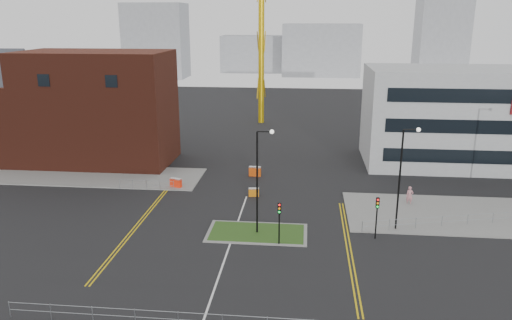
{
  "coord_description": "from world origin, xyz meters",
  "views": [
    {
      "loc": [
        5.93,
        -31.38,
        17.94
      ],
      "look_at": [
        1.34,
        13.47,
        5.0
      ],
      "focal_mm": 35.0,
      "sensor_mm": 36.0,
      "label": 1
    }
  ],
  "objects": [
    {
      "name": "ground",
      "position": [
        0.0,
        0.0,
        0.0
      ],
      "size": [
        200.0,
        200.0,
        0.0
      ],
      "primitive_type": "plane",
      "color": "black",
      "rests_on": "ground"
    },
    {
      "name": "pavement_left",
      "position": [
        -20.0,
        22.0,
        0.06
      ],
      "size": [
        28.0,
        8.0,
        0.12
      ],
      "primitive_type": "cube",
      "color": "slate",
      "rests_on": "ground"
    },
    {
      "name": "pavement_right",
      "position": [
        22.0,
        14.0,
        0.06
      ],
      "size": [
        24.0,
        10.0,
        0.12
      ],
      "primitive_type": "cube",
      "color": "slate",
      "rests_on": "ground"
    },
    {
      "name": "island_kerb",
      "position": [
        2.0,
        8.0,
        0.04
      ],
      "size": [
        8.6,
        4.6,
        0.08
      ],
      "primitive_type": "cube",
      "color": "slate",
      "rests_on": "ground"
    },
    {
      "name": "grass_island",
      "position": [
        2.0,
        8.0,
        0.06
      ],
      "size": [
        8.0,
        4.0,
        0.12
      ],
      "primitive_type": "cube",
      "color": "#244416",
      "rests_on": "ground"
    },
    {
      "name": "brick_building",
      "position": [
        -22.97,
        28.0,
        6.85
      ],
      "size": [
        24.2,
        10.07,
        14.24
      ],
      "color": "#4D1E13",
      "rests_on": "ground"
    },
    {
      "name": "office_block",
      "position": [
        26.01,
        31.97,
        6.0
      ],
      "size": [
        25.0,
        12.2,
        12.0
      ],
      "color": "#A0A3A5",
      "rests_on": "ground"
    },
    {
      "name": "streetlamp_island",
      "position": [
        2.22,
        8.0,
        5.41
      ],
      "size": [
        1.46,
        0.36,
        9.18
      ],
      "color": "black",
      "rests_on": "ground"
    },
    {
      "name": "streetlamp_right_near",
      "position": [
        14.22,
        10.0,
        5.41
      ],
      "size": [
        1.46,
        0.36,
        9.18
      ],
      "color": "black",
      "rests_on": "ground"
    },
    {
      "name": "traffic_light_island",
      "position": [
        4.0,
        5.98,
        2.57
      ],
      "size": [
        0.28,
        0.33,
        3.65
      ],
      "color": "black",
      "rests_on": "ground"
    },
    {
      "name": "traffic_light_right",
      "position": [
        12.0,
        7.98,
        2.57
      ],
      "size": [
        0.28,
        0.33,
        3.65
      ],
      "color": "black",
      "rests_on": "ground"
    },
    {
      "name": "railing_front",
      "position": [
        0.0,
        -6.0,
        0.78
      ],
      "size": [
        24.05,
        0.05,
        1.1
      ],
      "color": "gray",
      "rests_on": "ground"
    },
    {
      "name": "railing_left",
      "position": [
        -11.0,
        18.0,
        0.74
      ],
      "size": [
        6.05,
        0.05,
        1.1
      ],
      "color": "gray",
      "rests_on": "ground"
    },
    {
      "name": "railing_right",
      "position": [
        20.5,
        11.5,
        0.78
      ],
      "size": [
        19.05,
        5.05,
        1.1
      ],
      "color": "gray",
      "rests_on": "ground"
    },
    {
      "name": "centre_line",
      "position": [
        0.0,
        2.0,
        0.01
      ],
      "size": [
        0.15,
        30.0,
        0.01
      ],
      "primitive_type": "cube",
      "color": "silver",
      "rests_on": "ground"
    },
    {
      "name": "yellow_left_a",
      "position": [
        -9.0,
        10.0,
        0.01
      ],
      "size": [
        0.12,
        24.0,
        0.01
      ],
      "primitive_type": "cube",
      "color": "gold",
      "rests_on": "ground"
    },
    {
      "name": "yellow_left_b",
      "position": [
        -8.7,
        10.0,
        0.01
      ],
      "size": [
        0.12,
        24.0,
        0.01
      ],
      "primitive_type": "cube",
      "color": "gold",
      "rests_on": "ground"
    },
    {
      "name": "yellow_right_a",
      "position": [
        9.5,
        6.0,
        0.01
      ],
      "size": [
        0.12,
        20.0,
        0.01
      ],
      "primitive_type": "cube",
      "color": "gold",
      "rests_on": "ground"
    },
    {
      "name": "yellow_right_b",
      "position": [
        9.8,
        6.0,
        0.01
      ],
      "size": [
        0.12,
        20.0,
        0.01
      ],
      "primitive_type": "cube",
      "color": "gold",
      "rests_on": "ground"
    },
    {
      "name": "skyline_a",
      "position": [
        -40.0,
        120.0,
        11.0
      ],
      "size": [
        18.0,
        12.0,
        22.0
      ],
      "primitive_type": "cube",
      "color": "gray",
      "rests_on": "ground"
    },
    {
      "name": "skyline_b",
      "position": [
        10.0,
        130.0,
        8.0
      ],
      "size": [
        24.0,
        12.0,
        16.0
      ],
      "primitive_type": "cube",
      "color": "gray",
      "rests_on": "ground"
    },
    {
      "name": "skyline_c",
      "position": [
        45.0,
        125.0,
        14.0
      ],
      "size": [
        14.0,
        12.0,
        28.0
      ],
      "primitive_type": "cube",
      "color": "gray",
      "rests_on": "ground"
    },
    {
      "name": "skyline_d",
      "position": [
        -8.0,
        140.0,
        6.0
      ],
      "size": [
        30.0,
        12.0,
        12.0
      ],
      "primitive_type": "cube",
      "color": "gray",
      "rests_on": "ground"
    },
    {
      "name": "pedestrian",
      "position": [
        16.34,
        16.33,
        0.95
      ],
      "size": [
        0.72,
        0.5,
        1.9
      ],
      "primitive_type": "imported",
      "rotation": [
        0.0,
        0.0,
        -0.07
      ],
      "color": "#C07C83",
      "rests_on": "ground"
    },
    {
      "name": "barrier_left",
      "position": [
        -8.0,
        18.95,
        0.59
      ],
      "size": [
        1.37,
        0.81,
        1.09
      ],
      "color": "#FC2C0E",
      "rests_on": "ground"
    },
    {
      "name": "barrier_mid",
      "position": [
        0.74,
        17.16,
        0.49
      ],
      "size": [
        1.1,
        0.47,
        0.9
      ],
      "color": "orange",
      "rests_on": "ground"
    },
    {
      "name": "barrier_right",
      "position": [
        0.14,
        24.0,
        0.63
      ],
      "size": [
        1.4,
        0.54,
        1.16
      ],
      "color": "#C9430B",
      "rests_on": "ground"
    }
  ]
}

